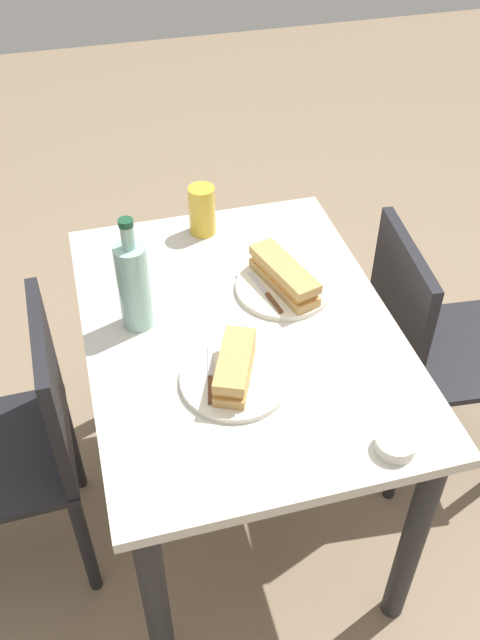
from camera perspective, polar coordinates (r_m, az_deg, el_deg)
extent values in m
plane|color=#8C755B|center=(2.28, 0.00, -14.43)|extent=(8.00, 8.00, 0.00)
cube|color=beige|center=(1.72, 0.00, -0.87)|extent=(1.03, 0.76, 0.03)
cylinder|color=#262628|center=(1.84, 14.04, -17.23)|extent=(0.06, 0.06, 0.72)
cylinder|color=#262628|center=(2.36, 4.64, 1.16)|extent=(0.06, 0.06, 0.72)
cylinder|color=#262628|center=(1.72, -6.91, -22.32)|extent=(0.06, 0.06, 0.72)
cylinder|color=#262628|center=(2.27, -10.78, -1.55)|extent=(0.06, 0.06, 0.72)
cube|color=black|center=(1.75, -15.25, -5.38)|extent=(0.38, 0.04, 0.40)
cylinder|color=black|center=(2.20, -13.76, -9.75)|extent=(0.04, 0.04, 0.43)
cylinder|color=black|center=(1.99, -12.62, -17.69)|extent=(0.04, 0.04, 0.43)
cube|color=black|center=(2.17, 16.72, -2.51)|extent=(0.44, 0.44, 0.02)
cube|color=black|center=(1.96, 12.99, 1.18)|extent=(0.38, 0.07, 0.40)
cylinder|color=black|center=(2.50, 17.97, -2.82)|extent=(0.04, 0.04, 0.43)
cylinder|color=black|center=(2.16, 12.92, -10.67)|extent=(0.04, 0.04, 0.43)
cylinder|color=black|center=(2.38, 10.11, -3.92)|extent=(0.04, 0.04, 0.43)
cylinder|color=silver|center=(1.57, -0.42, -4.92)|extent=(0.25, 0.25, 0.01)
cube|color=tan|center=(1.55, -0.43, -4.42)|extent=(0.20, 0.14, 0.02)
cube|color=#CC8438|center=(1.54, -0.43, -3.87)|extent=(0.19, 0.13, 0.02)
cube|color=tan|center=(1.52, -0.43, -3.31)|extent=(0.20, 0.14, 0.02)
cube|color=silver|center=(1.60, -2.47, -3.42)|extent=(0.10, 0.03, 0.00)
cube|color=#59331E|center=(1.53, -2.46, -5.77)|extent=(0.08, 0.03, 0.01)
cylinder|color=silver|center=(1.81, 3.60, 2.67)|extent=(0.25, 0.25, 0.01)
cube|color=tan|center=(1.80, 3.63, 3.17)|extent=(0.25, 0.13, 0.02)
cube|color=#CC8438|center=(1.79, 3.65, 3.70)|extent=(0.23, 0.12, 0.02)
cube|color=tan|center=(1.77, 3.68, 4.25)|extent=(0.25, 0.13, 0.02)
cube|color=silver|center=(1.81, 1.53, 3.06)|extent=(0.10, 0.03, 0.00)
cube|color=#59331E|center=(1.75, 2.83, 1.42)|extent=(0.08, 0.02, 0.01)
cylinder|color=#99C6B7|center=(1.66, -8.72, 2.72)|extent=(0.08, 0.08, 0.23)
cylinder|color=#99C6B7|center=(1.57, -9.26, 6.79)|extent=(0.03, 0.03, 0.06)
cylinder|color=#19472D|center=(1.55, -9.41, 7.92)|extent=(0.03, 0.03, 0.02)
cylinder|color=gold|center=(1.99, -3.08, 9.03)|extent=(0.08, 0.08, 0.15)
cylinder|color=silver|center=(1.48, 12.73, -9.97)|extent=(0.09, 0.09, 0.03)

